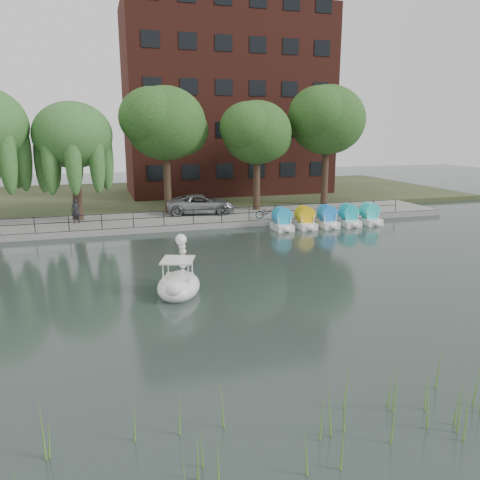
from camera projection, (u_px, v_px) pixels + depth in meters
name	position (u px, v px, depth m)	size (l,w,h in m)	color
ground_plane	(256.00, 292.00, 19.67)	(120.00, 120.00, 0.00)	#37423F
promenade	(186.00, 219.00, 34.51)	(40.00, 6.00, 0.40)	gray
kerb	(194.00, 227.00, 31.77)	(40.00, 0.25, 0.40)	gray
land_strip	(161.00, 195.00, 47.55)	(60.00, 22.00, 0.36)	#47512D
railing	(193.00, 213.00, 31.74)	(32.00, 0.05, 1.00)	black
apartment_building	(226.00, 102.00, 47.40)	(20.00, 10.07, 18.00)	#4C1E16
willow_mid	(73.00, 136.00, 31.92)	(5.32, 5.32, 8.15)	#473323
broadleaf_center	(165.00, 124.00, 34.51)	(6.00, 6.00, 9.25)	#473323
broadleaf_right	(257.00, 133.00, 36.19)	(5.40, 5.40, 8.32)	#473323
broadleaf_far	(327.00, 120.00, 38.74)	(6.30, 6.30, 9.71)	#473323
minivan	(201.00, 203.00, 35.53)	(5.99, 2.75, 1.67)	gray
bicycle	(268.00, 212.00, 33.48)	(1.72, 0.60, 1.00)	gray
pedestrian	(76.00, 209.00, 31.81)	(0.71, 0.48, 1.98)	black
swan_boat	(179.00, 281.00, 19.42)	(2.53, 3.16, 2.33)	white
pedal_boat_row	(327.00, 218.00, 32.69)	(7.95, 1.70, 1.40)	white
reed_bank	(463.00, 387.00, 11.26)	(24.00, 2.40, 1.20)	#669938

